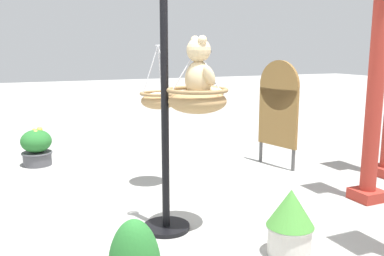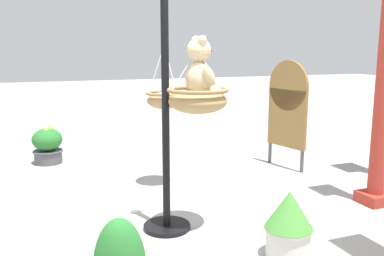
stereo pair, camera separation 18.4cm
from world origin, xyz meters
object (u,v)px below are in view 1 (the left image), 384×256
hanging_basket_left_high (159,99)px  greenhouse_pillar_far_back (375,93)px  potted_plant_fern_front (290,221)px  teddy_bear (200,72)px  display_sign_board (278,105)px  hanging_basket_with_teddy (197,99)px  display_pole_central (165,158)px  potted_plant_small_succulent (37,147)px

hanging_basket_left_high → greenhouse_pillar_far_back: bearing=54.5°
potted_plant_fern_front → greenhouse_pillar_far_back: bearing=113.8°
teddy_bear → display_sign_board: (-1.56, 1.94, -0.58)m
teddy_bear → hanging_basket_left_high: teddy_bear is taller
hanging_basket_with_teddy → hanging_basket_left_high: (-1.37, 0.12, -0.15)m
display_pole_central → hanging_basket_with_teddy: bearing=59.0°
greenhouse_pillar_far_back → potted_plant_small_succulent: size_ratio=4.44×
display_pole_central → teddy_bear: size_ratio=4.18×
potted_plant_fern_front → display_sign_board: 2.77m
hanging_basket_with_teddy → hanging_basket_left_high: bearing=175.0°
display_pole_central → potted_plant_fern_front: display_pole_central is taller
greenhouse_pillar_far_back → hanging_basket_with_teddy: bearing=-90.7°
hanging_basket_with_teddy → display_pole_central: bearing=-121.0°
greenhouse_pillar_far_back → potted_plant_fern_front: size_ratio=4.48×
display_pole_central → hanging_basket_left_high: bearing=163.2°
teddy_bear → display_pole_central: bearing=-118.6°
display_pole_central → teddy_bear: (0.15, 0.27, 0.79)m
hanging_basket_with_teddy → potted_plant_small_succulent: 3.37m
potted_plant_small_succulent → display_sign_board: size_ratio=0.37×
potted_plant_fern_front → hanging_basket_left_high: bearing=-169.6°
greenhouse_pillar_far_back → potted_plant_small_succulent: (-3.02, -3.28, -0.94)m
greenhouse_pillar_far_back → potted_plant_fern_front: 1.95m
display_pole_central → potted_plant_small_succulent: (-2.84, -0.95, -0.42)m
hanging_basket_left_high → display_sign_board: 1.87m
hanging_basket_with_teddy → hanging_basket_left_high: hanging_basket_left_high is taller
display_pole_central → teddy_bear: display_pole_central is taller
hanging_basket_left_high → greenhouse_pillar_far_back: (1.40, 1.96, 0.13)m
hanging_basket_with_teddy → potted_plant_fern_front: size_ratio=1.02×
teddy_bear → greenhouse_pillar_far_back: greenhouse_pillar_far_back is taller
hanging_basket_left_high → greenhouse_pillar_far_back: size_ratio=0.30×
hanging_basket_left_high → potted_plant_fern_front: hanging_basket_left_high is taller
teddy_bear → display_sign_board: teddy_bear is taller
display_sign_board → potted_plant_fern_front: bearing=-32.7°
hanging_basket_with_teddy → potted_plant_fern_front: bearing=35.1°
hanging_basket_left_high → potted_plant_small_succulent: 2.24m
greenhouse_pillar_far_back → display_sign_board: bearing=-175.9°
teddy_bear → hanging_basket_left_high: size_ratio=0.72×
display_sign_board → hanging_basket_left_high: bearing=-84.3°
hanging_basket_with_teddy → potted_plant_small_succulent: size_ratio=1.01×
teddy_bear → display_sign_board: bearing=128.7°
potted_plant_small_succulent → greenhouse_pillar_far_back: bearing=47.4°
greenhouse_pillar_far_back → potted_plant_small_succulent: bearing=-132.6°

